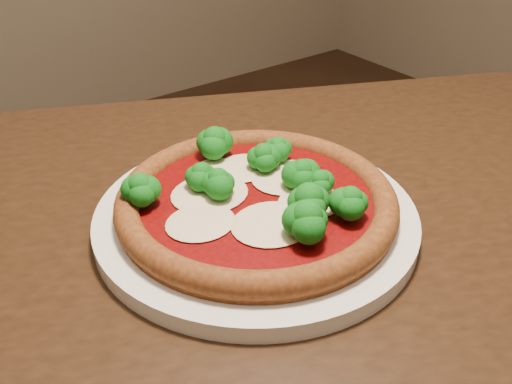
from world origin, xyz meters
TOP-DOWN VIEW (x-y plane):
  - dining_table at (-0.05, -0.01)m, footprint 1.42×1.17m
  - plate at (-0.09, 0.02)m, footprint 0.33×0.33m
  - pizza at (-0.08, 0.01)m, footprint 0.29×0.29m

SIDE VIEW (x-z plane):
  - dining_table at x=-0.05m, z-range 0.27..1.02m
  - plate at x=-0.09m, z-range 0.75..0.77m
  - pizza at x=-0.08m, z-range 0.75..0.81m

